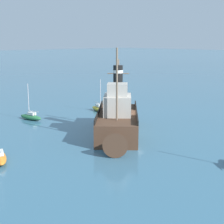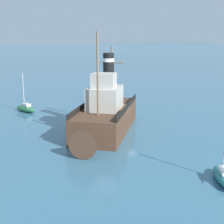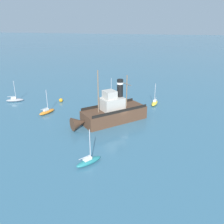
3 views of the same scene
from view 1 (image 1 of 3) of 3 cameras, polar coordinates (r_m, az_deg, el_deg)
ground_plane at (r=40.52m, az=3.00°, el=-3.37°), size 600.00×600.00×0.00m
old_tugboat at (r=38.75m, az=0.91°, el=-1.28°), size 12.62×12.52×9.90m
sailboat_green at (r=47.88m, az=-13.34°, el=-0.75°), size 1.92×3.95×4.90m
sailboat_yellow at (r=52.08m, az=-2.11°, el=0.58°), size 1.68×3.93×4.90m
sailboat_orange at (r=32.46m, az=-18.15°, el=-7.12°), size 2.39×3.94×4.90m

